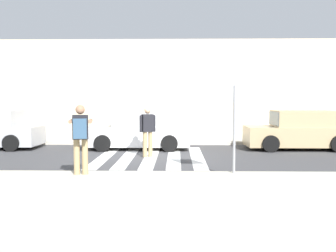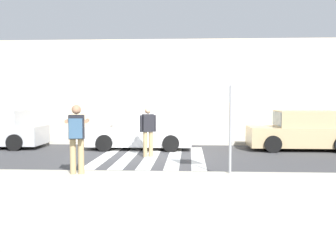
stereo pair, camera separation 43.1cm
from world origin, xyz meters
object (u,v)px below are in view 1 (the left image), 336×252
Objects in this scene: parked_car_white at (139,131)px; parked_car_tan at (299,131)px; stop_sign at (235,100)px; photographer_with_backpack at (80,133)px; pedestrian_crossing at (148,129)px.

parked_car_white is 6.36m from parked_car_tan.
stop_sign is 0.62× the size of parked_car_white.
photographer_with_backpack is at bearing -98.22° from parked_car_white.
photographer_with_backpack is 6.10m from parked_car_white.
pedestrian_crossing is (1.37, 3.86, -0.19)m from photographer_with_backpack.
photographer_with_backpack is at bearing -175.16° from stop_sign.
stop_sign is at bearing -62.55° from parked_car_white.
stop_sign is 1.48× the size of pedestrian_crossing.
photographer_with_backpack is 0.42× the size of parked_car_tan.
pedestrian_crossing is at bearing 70.42° from photographer_with_backpack.
photographer_with_backpack is at bearing -109.58° from pedestrian_crossing.
stop_sign is 4.42m from pedestrian_crossing.
stop_sign is 3.93m from photographer_with_backpack.
parked_car_white is at bearing 117.45° from stop_sign.
pedestrian_crossing is 6.25m from parked_car_tan.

